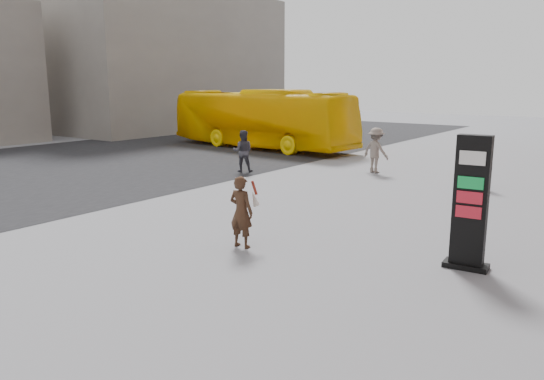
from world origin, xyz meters
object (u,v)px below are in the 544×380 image
Objects in this scene: pedestrian_a at (243,151)px; pedestrian_c at (482,166)px; bus at (261,119)px; pedestrian_b at (376,150)px; info_pylon at (471,203)px; woman at (241,211)px.

pedestrian_a is 1.08× the size of pedestrian_c.
pedestrian_b is (8.46, -3.65, -0.67)m from bus.
info_pylon is 4.62m from woman.
pedestrian_c is (8.57, 2.13, -0.06)m from pedestrian_a.
woman is at bearing -165.36° from info_pylon.
pedestrian_a is 5.22m from pedestrian_b.
woman is 10.01m from pedestrian_c.
bus is at bearing -9.58° from pedestrian_b.
woman is at bearing 109.20° from pedestrian_c.
pedestrian_a reaches higher than woman.
pedestrian_b is 4.30m from pedestrian_c.
woman is at bearing 95.18° from pedestrian_a.
pedestrian_b is (-6.17, 8.98, -0.40)m from info_pylon.
woman is (-4.33, -1.52, -0.48)m from info_pylon.
woman is 1.03× the size of pedestrian_c.
pedestrian_b is (4.34, 2.90, 0.06)m from pedestrian_a.
info_pylon reaches higher than pedestrian_a.
pedestrian_a is 0.93× the size of pedestrian_b.
info_pylon is 1.69× the size of pedestrian_c.
woman is at bearing -138.44° from bus.
info_pylon is at bearing -125.30° from bus.
bus is (-14.63, 12.63, 0.28)m from info_pylon.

